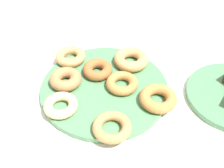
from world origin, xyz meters
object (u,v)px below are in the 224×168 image
(donut_4, at_px, (112,127))
(donut_6, at_px, (66,79))
(donut_1, at_px, (61,105))
(donut_plate, at_px, (104,89))
(donut_0, at_px, (71,56))
(donut_2, at_px, (131,59))
(donut_3, at_px, (158,98))
(donut_7, at_px, (98,70))
(donut_5, at_px, (122,83))

(donut_4, bearing_deg, donut_6, -93.90)
(donut_1, distance_m, donut_6, 0.09)
(donut_plate, bearing_deg, donut_4, 55.59)
(donut_0, distance_m, donut_6, 0.10)
(donut_2, relative_size, donut_6, 1.16)
(donut_3, relative_size, donut_7, 1.15)
(donut_5, relative_size, donut_6, 1.00)
(donut_0, relative_size, donut_2, 0.89)
(donut_4, distance_m, donut_6, 0.20)
(donut_plate, xyz_separation_m, donut_1, (0.13, -0.01, 0.02))
(donut_1, height_order, donut_5, same)
(donut_1, distance_m, donut_3, 0.24)
(donut_1, bearing_deg, donut_6, -133.52)
(donut_1, height_order, donut_6, donut_6)
(donut_7, bearing_deg, donut_4, 59.10)
(donut_3, xyz_separation_m, donut_6, (0.13, -0.21, 0.00))
(donut_2, bearing_deg, donut_6, -17.43)
(donut_3, height_order, donut_7, same)
(donut_1, bearing_deg, donut_5, 164.55)
(donut_0, xyz_separation_m, donut_6, (0.07, 0.07, 0.00))
(donut_0, distance_m, donut_5, 0.18)
(donut_0, relative_size, donut_4, 0.97)
(donut_3, bearing_deg, donut_7, -77.37)
(donut_plate, relative_size, donut_0, 3.90)
(donut_4, bearing_deg, donut_2, -145.35)
(donut_plate, xyz_separation_m, donut_6, (0.07, -0.08, 0.02))
(donut_5, bearing_deg, donut_2, -148.88)
(donut_4, bearing_deg, donut_5, -142.94)
(donut_0, distance_m, donut_7, 0.10)
(donut_1, bearing_deg, donut_0, -134.41)
(donut_4, relative_size, donut_7, 1.10)
(donut_5, height_order, donut_6, donut_6)
(donut_6, xyz_separation_m, donut_7, (-0.09, 0.03, -0.00))
(donut_3, height_order, donut_5, donut_3)
(donut_5, bearing_deg, donut_6, -47.11)
(donut_3, bearing_deg, donut_5, -74.62)
(donut_3, bearing_deg, donut_6, -58.34)
(donut_6, bearing_deg, donut_4, 86.10)
(donut_3, distance_m, donut_5, 0.10)
(donut_1, bearing_deg, donut_2, -178.62)
(donut_plate, distance_m, donut_4, 0.15)
(donut_2, distance_m, donut_7, 0.10)
(donut_2, relative_size, donut_3, 1.04)
(donut_plate, xyz_separation_m, donut_7, (-0.02, -0.05, 0.02))
(donut_2, bearing_deg, donut_1, 1.38)
(donut_6, bearing_deg, donut_0, -135.19)
(donut_3, bearing_deg, donut_0, -78.36)
(donut_plate, xyz_separation_m, donut_2, (-0.12, -0.02, 0.02))
(donut_plate, relative_size, donut_4, 3.78)
(donut_1, distance_m, donut_5, 0.17)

